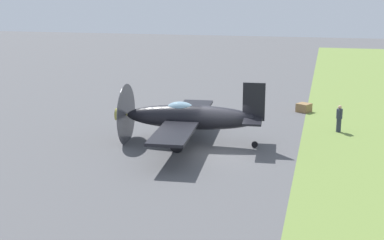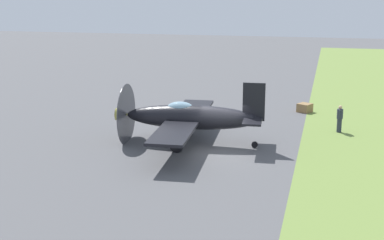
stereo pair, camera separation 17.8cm
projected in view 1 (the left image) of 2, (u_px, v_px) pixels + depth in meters
name	position (u px, v px, depth m)	size (l,w,h in m)	color
ground_plane	(220.00, 152.00, 29.44)	(160.00, 160.00, 0.00)	#515154
airplane_lead	(189.00, 117.00, 30.54)	(11.03, 8.73, 3.92)	black
ground_crew_chief	(339.00, 118.00, 33.49)	(0.63, 0.38, 1.73)	#2D3342
supply_crate	(304.00, 108.00, 39.25)	(0.90, 0.90, 0.64)	olive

